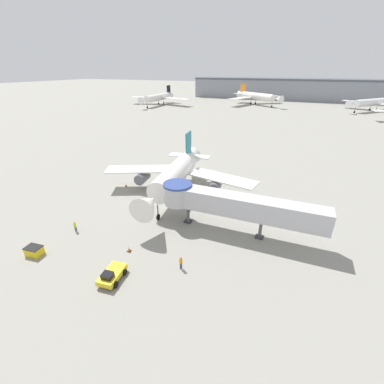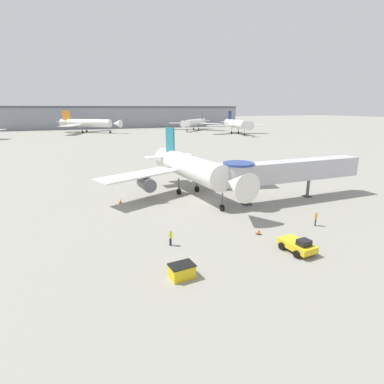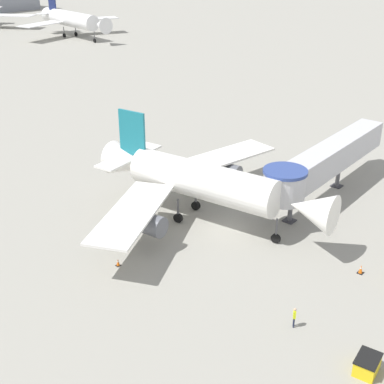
{
  "view_description": "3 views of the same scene",
  "coord_description": "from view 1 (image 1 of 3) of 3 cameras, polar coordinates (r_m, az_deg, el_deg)",
  "views": [
    {
      "loc": [
        18.61,
        -33.34,
        20.73
      ],
      "look_at": [
        5.06,
        -2.04,
        4.13
      ],
      "focal_mm": 24.0,
      "sensor_mm": 36.0,
      "label": 1
    },
    {
      "loc": [
        -15.49,
        -37.87,
        12.86
      ],
      "look_at": [
        -2.8,
        -3.52,
        2.53
      ],
      "focal_mm": 28.0,
      "sensor_mm": 36.0,
      "label": 2
    },
    {
      "loc": [
        -35.83,
        -26.52,
        24.9
      ],
      "look_at": [
        -2.0,
        2.6,
        3.75
      ],
      "focal_mm": 50.0,
      "sensor_mm": 36.0,
      "label": 3
    }
  ],
  "objects": [
    {
      "name": "pushback_tug_yellow",
      "position": [
        30.21,
        -17.43,
        -17.14
      ],
      "size": [
        2.47,
        3.59,
        1.46
      ],
      "rotation": [
        0.0,
        0.0,
        0.13
      ],
      "color": "yellow",
      "rests_on": "ground_plane"
    },
    {
      "name": "service_container_yellow",
      "position": [
        37.46,
        -31.65,
        -11.06
      ],
      "size": [
        2.11,
        1.62,
        1.13
      ],
      "rotation": [
        0.0,
        0.0,
        0.12
      ],
      "color": "yellow",
      "rests_on": "ground_plane"
    },
    {
      "name": "terminal_building",
      "position": [
        208.84,
        23.79,
        20.16
      ],
      "size": [
        156.26,
        24.71,
        13.89
      ],
      "color": "gray",
      "rests_on": "ground_plane"
    },
    {
      "name": "traffic_cone_near_nose",
      "position": [
        33.66,
        -13.84,
        -12.16
      ],
      "size": [
        0.47,
        0.47,
        0.78
      ],
      "color": "black",
      "rests_on": "ground_plane"
    },
    {
      "name": "background_jet_orange_tail",
      "position": [
        170.6,
        14.13,
        19.92
      ],
      "size": [
        32.74,
        33.93,
        11.34
      ],
      "rotation": [
        0.0,
        0.0,
        0.93
      ],
      "color": "white",
      "rests_on": "ground_plane"
    },
    {
      "name": "traffic_cone_port_wing",
      "position": [
        51.18,
        -14.47,
        1.56
      ],
      "size": [
        0.39,
        0.39,
        0.65
      ],
      "color": "black",
      "rests_on": "ground_plane"
    },
    {
      "name": "background_jet_black_tail",
      "position": [
        165.9,
        -7.41,
        20.17
      ],
      "size": [
        40.4,
        36.75,
        10.51
      ],
      "rotation": [
        0.0,
        0.0,
        0.03
      ],
      "color": "white",
      "rests_on": "ground_plane"
    },
    {
      "name": "ground_crew_wing_walker",
      "position": [
        39.46,
        -24.56,
        -6.81
      ],
      "size": [
        0.36,
        0.32,
        1.61
      ],
      "rotation": [
        0.0,
        0.0,
        3.74
      ],
      "color": "#1E2338",
      "rests_on": "ground_plane"
    },
    {
      "name": "jet_bridge",
      "position": [
        34.78,
        8.22,
        -2.57
      ],
      "size": [
        22.18,
        4.1,
        5.96
      ],
      "rotation": [
        0.0,
        0.0,
        0.03
      ],
      "color": "#B7B7BC",
      "rests_on": "ground_plane"
    },
    {
      "name": "ground_plane",
      "position": [
        43.45,
        -5.06,
        -2.66
      ],
      "size": [
        800.0,
        800.0,
        0.0
      ],
      "primitive_type": "plane",
      "color": "gray"
    },
    {
      "name": "main_airplane",
      "position": [
        44.41,
        -3.66,
        3.9
      ],
      "size": [
        28.13,
        24.33,
        9.68
      ],
      "rotation": [
        0.0,
        0.0,
        0.13
      ],
      "color": "white",
      "rests_on": "ground_plane"
    },
    {
      "name": "background_jet_gray_tail",
      "position": [
        168.17,
        35.17,
        15.97
      ],
      "size": [
        28.07,
        29.39,
        10.27
      ],
      "rotation": [
        0.0,
        0.0,
        -0.71
      ],
      "color": "white",
      "rests_on": "ground_plane"
    },
    {
      "name": "ground_crew_marshaller",
      "position": [
        30.02,
        -2.49,
        -15.24
      ],
      "size": [
        0.34,
        0.37,
        1.68
      ],
      "rotation": [
        0.0,
        0.0,
        0.93
      ],
      "color": "#1E2338",
      "rests_on": "ground_plane"
    }
  ]
}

